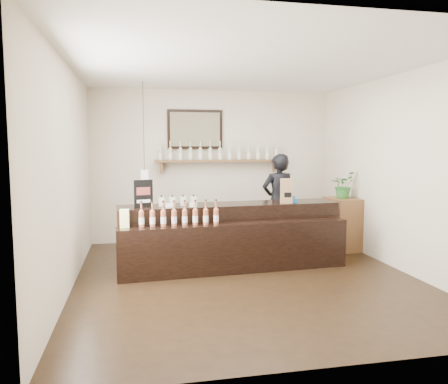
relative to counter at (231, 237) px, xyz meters
The scene contains 10 objects.
ground 0.73m from the counter, 82.28° to the right, with size 5.00×5.00×0.00m, color black.
room_shell 1.40m from the counter, 82.28° to the right, with size 5.00×5.00×5.00m.
back_wall_decor 2.23m from the counter, 92.08° to the left, with size 2.66×0.96×1.69m.
counter is the anchor object (origin of this frame).
promo_sign 1.43m from the counter, behind, with size 0.27×0.11×0.38m.
paper_bag 1.09m from the counter, ahead, with size 0.19×0.15×0.37m.
tape_dispenser 1.09m from the counter, ahead, with size 0.15×0.09×0.12m.
side_cabinet 2.17m from the counter, 16.95° to the left, with size 0.50×0.65×0.89m.
potted_plant 2.28m from the counter, 16.95° to the left, with size 0.41×0.35×0.45m, color #2D6F2C.
shopkeeper 1.51m from the counter, 42.86° to the left, with size 0.68×0.44×1.86m, color black.
Camera 1 is at (-1.43, -5.60, 1.77)m, focal length 35.00 mm.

